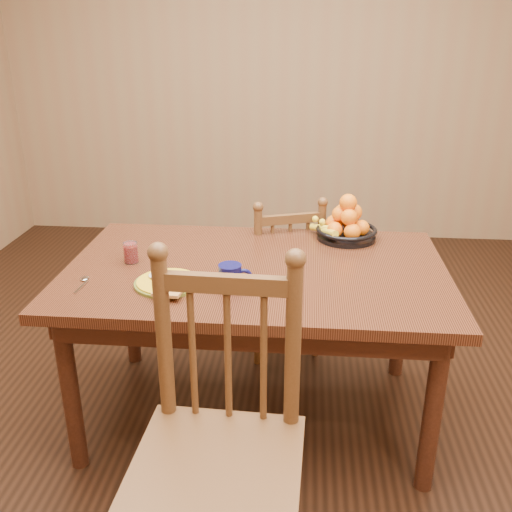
# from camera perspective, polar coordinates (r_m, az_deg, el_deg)

# --- Properties ---
(room) EXTENTS (4.52, 5.02, 2.72)m
(room) POSITION_cam_1_polar(r_m,az_deg,el_deg) (2.24, 0.00, 13.14)
(room) COLOR black
(room) RESTS_ON ground
(dining_table) EXTENTS (1.60, 1.00, 0.75)m
(dining_table) POSITION_cam_1_polar(r_m,az_deg,el_deg) (2.44, 0.00, -2.93)
(dining_table) COLOR black
(dining_table) RESTS_ON ground
(chair_far) EXTENTS (0.51, 0.50, 0.89)m
(chair_far) POSITION_cam_1_polar(r_m,az_deg,el_deg) (3.07, 2.55, -2.26)
(chair_far) COLOR #482D15
(chair_far) RESTS_ON ground
(chair_near) EXTENTS (0.51, 0.49, 1.08)m
(chair_near) POSITION_cam_1_polar(r_m,az_deg,el_deg) (1.80, -3.64, -18.71)
(chair_near) COLOR #482D15
(chair_near) RESTS_ON ground
(breakfast_plate) EXTENTS (0.26, 0.29, 0.04)m
(breakfast_plate) POSITION_cam_1_polar(r_m,az_deg,el_deg) (2.27, -8.80, -2.60)
(breakfast_plate) COLOR #59601E
(breakfast_plate) RESTS_ON dining_table
(fork) EXTENTS (0.06, 0.18, 0.00)m
(fork) POSITION_cam_1_polar(r_m,az_deg,el_deg) (2.29, -7.49, -2.51)
(fork) COLOR silver
(fork) RESTS_ON dining_table
(spoon) EXTENTS (0.04, 0.16, 0.01)m
(spoon) POSITION_cam_1_polar(r_m,az_deg,el_deg) (2.37, -16.86, -2.42)
(spoon) COLOR silver
(spoon) RESTS_ON dining_table
(coffee_mug) EXTENTS (0.13, 0.09, 0.10)m
(coffee_mug) POSITION_cam_1_polar(r_m,az_deg,el_deg) (2.20, -2.48, -2.08)
(coffee_mug) COLOR #0B0B3D
(coffee_mug) RESTS_ON dining_table
(juice_glass) EXTENTS (0.06, 0.06, 0.09)m
(juice_glass) POSITION_cam_1_polar(r_m,az_deg,el_deg) (2.50, -12.40, 0.29)
(juice_glass) COLOR silver
(juice_glass) RESTS_ON dining_table
(fruit_bowl) EXTENTS (0.32, 0.29, 0.22)m
(fruit_bowl) POSITION_cam_1_polar(r_m,az_deg,el_deg) (2.74, 8.94, 3.07)
(fruit_bowl) COLOR black
(fruit_bowl) RESTS_ON dining_table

